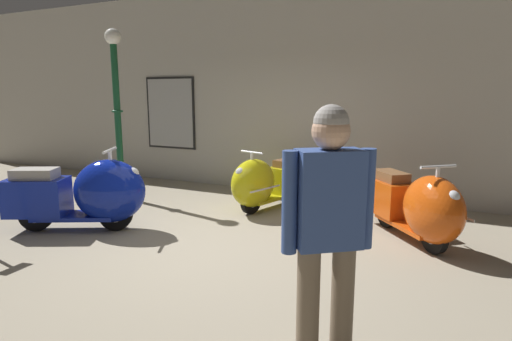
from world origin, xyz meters
TOP-DOWN VIEW (x-y plane):
  - ground_plane at (0.00, 0.00)m, footprint 60.00×60.00m
  - showroom_back_wall at (-0.01, 3.23)m, footprint 18.00×0.24m
  - scooter_0 at (-1.79, -0.06)m, footprint 1.85×1.26m
  - scooter_1 at (-0.07, 1.85)m, footprint 0.91×1.64m
  - scooter_2 at (2.23, 1.26)m, footprint 1.43×1.60m
  - lamppost at (-2.63, 1.47)m, footprint 0.28×0.28m
  - visitor_0 at (1.85, -1.54)m, footprint 0.50×0.43m

SIDE VIEW (x-z plane):
  - ground_plane at x=0.00m, z-range 0.00..0.00m
  - scooter_1 at x=-0.07m, z-range -0.04..0.92m
  - scooter_2 at x=2.23m, z-range -0.05..0.98m
  - scooter_0 at x=-1.79m, z-range -0.05..1.06m
  - visitor_0 at x=1.85m, z-range 0.14..1.90m
  - lamppost at x=-2.63m, z-range 0.07..2.93m
  - showroom_back_wall at x=-0.01m, z-range 0.00..3.72m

